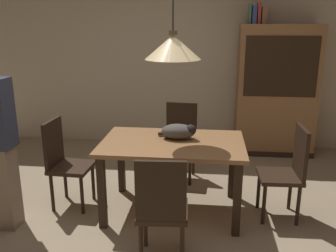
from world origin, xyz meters
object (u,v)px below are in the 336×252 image
Objects in this scene: dining_table at (173,151)px; hutch_bookcase at (276,93)px; chair_near_front at (162,207)px; chair_right_side at (288,169)px; chair_left_side at (64,160)px; chair_far_back at (180,138)px; book_red_tall at (259,13)px; pendant_lamp at (173,47)px; cat_sleeping at (179,131)px; book_green_slim at (250,14)px; book_blue_wide at (254,15)px; book_brown_thick at (264,15)px.

dining_table is 2.32m from hutch_bookcase.
dining_table is at bearing 90.30° from chair_near_front.
chair_right_side and chair_left_side have the same top height.
book_red_tall is at bearing 46.67° from chair_far_back.
cat_sleeping is at bearing 60.75° from pendant_lamp.
chair_near_front is at bearing -107.08° from book_green_slim.
chair_left_side is at bearing -136.21° from book_green_slim.
cat_sleeping is at bearing -117.07° from book_red_tall.
book_green_slim is 0.06m from book_blue_wide.
hutch_bookcase is (1.30, 1.91, 0.24)m from dining_table.
chair_right_side is 1.61m from pendant_lamp.
chair_right_side is at bearing -82.03° from book_green_slim.
hutch_bookcase is 7.71× the size of book_brown_thick.
book_green_slim is (-0.44, 0.00, 1.09)m from hutch_bookcase.
chair_far_back is (-1.12, 0.88, 0.00)m from chair_right_side.
book_blue_wide is 0.07m from book_red_tall.
book_brown_thick reaches higher than chair_right_side.
hutch_bookcase is 1.14m from book_blue_wide.
chair_near_front is 3.58× the size of book_green_slim.
pendant_lamp is (0.00, 0.00, 1.01)m from dining_table.
book_brown_thick is at bearing 69.48° from chair_near_front.
book_blue_wide is (0.92, 1.91, 1.32)m from dining_table.
pendant_lamp is at bearing -179.86° from chair_right_side.
book_brown_thick is at bearing 0.00° from book_blue_wide.
chair_near_front is 1.03m from cat_sleeping.
hutch_bookcase is at bearing -0.27° from book_red_tall.
book_blue_wide is (2.05, 1.91, 1.46)m from chair_left_side.
pendant_lamp reaches higher than dining_table.
book_blue_wide reaches higher than chair_right_side.
hutch_bookcase is at bearing -0.23° from book_blue_wide.
dining_table is at bearing -0.18° from chair_left_side.
book_green_slim is at bearing 97.97° from chair_right_side.
chair_left_side is at bearing -138.77° from book_brown_thick.
book_green_slim reaches higher than chair_left_side.
chair_left_side and chair_far_back have the same top height.
book_green_slim reaches higher than chair_near_front.
chair_left_side is 0.72× the size of pendant_lamp.
book_red_tall is (0.98, 1.91, 0.33)m from pendant_lamp.
book_green_slim is 1.08× the size of book_blue_wide.
book_red_tall is at bearing 0.00° from book_blue_wide.
book_blue_wide is (-0.21, 1.91, 1.46)m from chair_right_side.
chair_right_side is at bearing -85.59° from book_red_tall.
dining_table is 2.54m from book_brown_thick.
book_green_slim is at bearing 50.40° from chair_far_back.
chair_left_side is 3.58× the size of book_green_slim.
hutch_bookcase is at bearing 65.12° from chair_near_front.
book_green_slim reaches higher than dining_table.
hutch_bookcase is (1.30, 1.91, -0.77)m from pendant_lamp.
hutch_bookcase is at bearing 84.94° from chair_right_side.
book_red_tall is at bearing 94.41° from chair_right_side.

